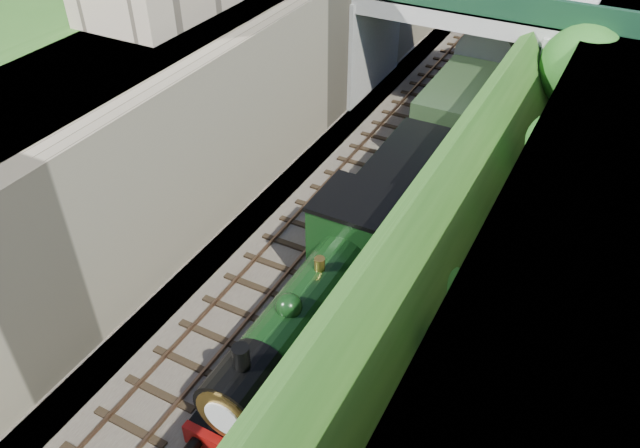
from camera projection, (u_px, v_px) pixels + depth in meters
The scene contains 11 objects.
trackbed at pixel (431, 141), 30.39m from camera, with size 10.00×90.00×0.20m, color #473F38.
retaining_wall at pixel (332, 54), 30.34m from camera, with size 1.00×90.00×7.00m, color #756B56.
street_plateau_left at pixel (271, 41), 31.63m from camera, with size 6.00×90.00×7.00m, color #262628.
embankment_slope at pixel (547, 118), 26.63m from camera, with size 4.65×90.00×6.46m.
track_left at pixel (394, 129), 31.04m from camera, with size 2.50×90.00×0.20m.
track_right at pixel (455, 145), 29.86m from camera, with size 2.50×90.00×0.20m.
road_bridge at pixel (487, 38), 30.39m from camera, with size 16.00×6.40×7.25m.
tree at pixel (585, 70), 26.08m from camera, with size 3.60×3.80×6.60m.
locomotive at pixel (317, 306), 19.06m from camera, with size 3.10×10.22×3.83m.
tender at pixel (406, 192), 24.36m from camera, with size 2.70×6.00×3.05m.
coach_front at pixel (496, 64), 32.87m from camera, with size 2.90×18.00×3.70m.
Camera 1 is at (7.60, -5.92, 15.58)m, focal length 35.00 mm.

